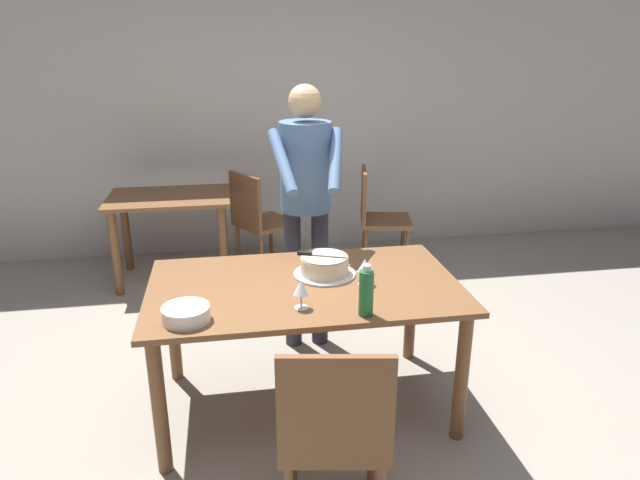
% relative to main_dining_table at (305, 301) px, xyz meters
% --- Properties ---
extents(ground_plane, '(14.00, 14.00, 0.00)m').
position_rel_main_dining_table_xyz_m(ground_plane, '(0.00, 0.00, -0.65)').
color(ground_plane, gray).
extents(back_wall, '(10.00, 0.12, 2.70)m').
position_rel_main_dining_table_xyz_m(back_wall, '(0.00, 2.70, 0.70)').
color(back_wall, '#BCB7AD').
rests_on(back_wall, ground_plane).
extents(main_dining_table, '(1.63, 0.96, 0.75)m').
position_rel_main_dining_table_xyz_m(main_dining_table, '(0.00, 0.00, 0.00)').
color(main_dining_table, brown).
rests_on(main_dining_table, ground_plane).
extents(cake_on_platter, '(0.34, 0.34, 0.11)m').
position_rel_main_dining_table_xyz_m(cake_on_platter, '(0.13, 0.10, 0.15)').
color(cake_on_platter, silver).
rests_on(cake_on_platter, main_dining_table).
extents(cake_knife, '(0.26, 0.12, 0.02)m').
position_rel_main_dining_table_xyz_m(cake_knife, '(0.06, 0.13, 0.22)').
color(cake_knife, silver).
rests_on(cake_knife, cake_on_platter).
extents(plate_stack, '(0.22, 0.22, 0.07)m').
position_rel_main_dining_table_xyz_m(plate_stack, '(-0.59, -0.32, 0.14)').
color(plate_stack, white).
rests_on(plate_stack, main_dining_table).
extents(wine_glass_near, '(0.08, 0.08, 0.14)m').
position_rel_main_dining_table_xyz_m(wine_glass_near, '(-0.05, -0.28, 0.20)').
color(wine_glass_near, silver).
rests_on(wine_glass_near, main_dining_table).
extents(wine_glass_far, '(0.08, 0.08, 0.14)m').
position_rel_main_dining_table_xyz_m(wine_glass_far, '(0.31, -0.06, 0.20)').
color(wine_glass_far, silver).
rests_on(wine_glass_far, main_dining_table).
extents(water_bottle, '(0.07, 0.07, 0.25)m').
position_rel_main_dining_table_xyz_m(water_bottle, '(0.23, -0.40, 0.22)').
color(water_bottle, '#1E6B38').
rests_on(water_bottle, main_dining_table).
extents(person_cutting_cake, '(0.47, 0.56, 1.72)m').
position_rel_main_dining_table_xyz_m(person_cutting_cake, '(0.11, 0.69, 0.43)').
color(person_cutting_cake, '#2D2D38').
rests_on(person_cutting_cake, ground_plane).
extents(chair_near_side, '(0.51, 0.51, 0.90)m').
position_rel_main_dining_table_xyz_m(chair_near_side, '(-0.00, -0.85, -0.16)').
color(chair_near_side, brown).
rests_on(chair_near_side, ground_plane).
extents(background_table, '(1.00, 0.70, 0.74)m').
position_rel_main_dining_table_xyz_m(background_table, '(-0.86, 2.00, -0.07)').
color(background_table, brown).
rests_on(background_table, ground_plane).
extents(background_chair_0, '(0.52, 0.52, 0.90)m').
position_rel_main_dining_table_xyz_m(background_chair_0, '(0.94, 1.98, -0.16)').
color(background_chair_0, brown).
rests_on(background_chair_0, ground_plane).
extents(background_chair_1, '(0.60, 0.60, 0.90)m').
position_rel_main_dining_table_xyz_m(background_chair_1, '(-0.12, 2.05, -0.16)').
color(background_chair_1, brown).
rests_on(background_chair_1, ground_plane).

